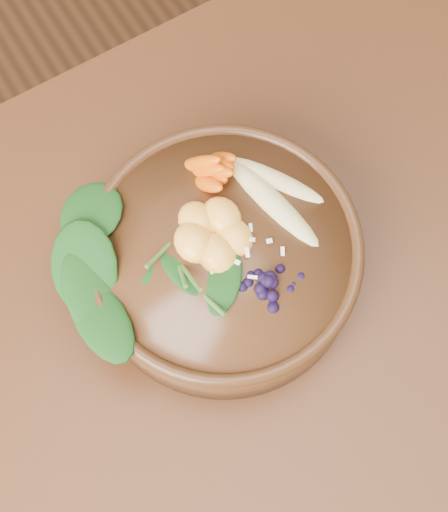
{
  "coord_description": "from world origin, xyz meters",
  "views": [
    {
      "loc": [
        -0.41,
        -0.04,
        1.41
      ],
      "look_at": [
        -0.29,
        0.16,
        0.79
      ],
      "focal_mm": 50.0,
      "sensor_mm": 36.0,
      "label": 1
    }
  ],
  "objects_px": {
    "banana_halves": "(275,185)",
    "kale_heap": "(150,232)",
    "stoneware_bowl": "(224,260)",
    "mandarin_cluster": "(212,228)",
    "blueberry_pile": "(271,275)",
    "carrot_cluster": "(202,150)"
  },
  "relations": [
    {
      "from": "banana_halves",
      "to": "kale_heap",
      "type": "bearing_deg",
      "value": 156.45
    },
    {
      "from": "stoneware_bowl",
      "to": "mandarin_cluster",
      "type": "distance_m",
      "value": 0.05
    },
    {
      "from": "banana_halves",
      "to": "blueberry_pile",
      "type": "distance_m",
      "value": 0.09
    },
    {
      "from": "carrot_cluster",
      "to": "banana_halves",
      "type": "height_order",
      "value": "carrot_cluster"
    },
    {
      "from": "banana_halves",
      "to": "blueberry_pile",
      "type": "bearing_deg",
      "value": -141.51
    },
    {
      "from": "kale_heap",
      "to": "mandarin_cluster",
      "type": "xyz_separation_m",
      "value": [
        0.05,
        -0.02,
        -0.01
      ]
    },
    {
      "from": "stoneware_bowl",
      "to": "carrot_cluster",
      "type": "height_order",
      "value": "carrot_cluster"
    },
    {
      "from": "stoneware_bowl",
      "to": "kale_heap",
      "type": "xyz_separation_m",
      "value": [
        -0.05,
        0.04,
        0.05
      ]
    },
    {
      "from": "kale_heap",
      "to": "banana_halves",
      "type": "relative_size",
      "value": 1.15
    },
    {
      "from": "stoneware_bowl",
      "to": "blueberry_pile",
      "type": "xyz_separation_m",
      "value": [
        0.02,
        -0.05,
        0.05
      ]
    },
    {
      "from": "mandarin_cluster",
      "to": "blueberry_pile",
      "type": "distance_m",
      "value": 0.07
    },
    {
      "from": "blueberry_pile",
      "to": "mandarin_cluster",
      "type": "bearing_deg",
      "value": 106.46
    },
    {
      "from": "kale_heap",
      "to": "blueberry_pile",
      "type": "bearing_deg",
      "value": -52.48
    },
    {
      "from": "carrot_cluster",
      "to": "banana_halves",
      "type": "relative_size",
      "value": 0.48
    },
    {
      "from": "stoneware_bowl",
      "to": "banana_halves",
      "type": "bearing_deg",
      "value": 18.46
    },
    {
      "from": "blueberry_pile",
      "to": "banana_halves",
      "type": "bearing_deg",
      "value": 54.21
    },
    {
      "from": "kale_heap",
      "to": "blueberry_pile",
      "type": "distance_m",
      "value": 0.11
    },
    {
      "from": "kale_heap",
      "to": "carrot_cluster",
      "type": "distance_m",
      "value": 0.09
    },
    {
      "from": "kale_heap",
      "to": "blueberry_pile",
      "type": "height_order",
      "value": "kale_heap"
    },
    {
      "from": "blueberry_pile",
      "to": "stoneware_bowl",
      "type": "bearing_deg",
      "value": 108.58
    },
    {
      "from": "stoneware_bowl",
      "to": "banana_halves",
      "type": "relative_size",
      "value": 1.75
    },
    {
      "from": "kale_heap",
      "to": "carrot_cluster",
      "type": "height_order",
      "value": "carrot_cluster"
    }
  ]
}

